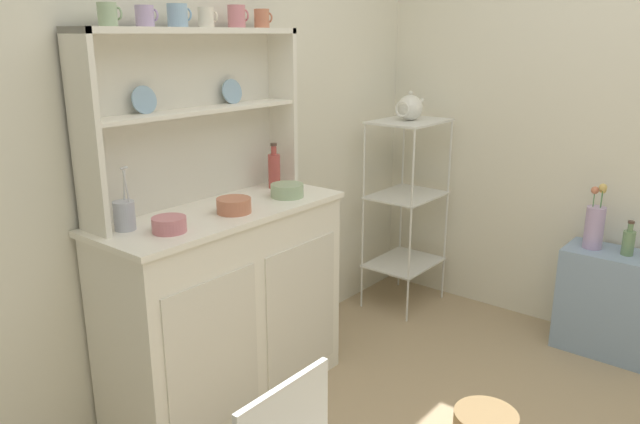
{
  "coord_description": "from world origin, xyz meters",
  "views": [
    {
      "loc": [
        -1.78,
        -0.51,
        1.62
      ],
      "look_at": [
        0.24,
        1.12,
        0.86
      ],
      "focal_mm": 34.44,
      "sensor_mm": 36.0,
      "label": 1
    }
  ],
  "objects": [
    {
      "name": "cup_lilac_1",
      "position": [
        -0.33,
        1.49,
        1.68
      ],
      "size": [
        0.08,
        0.07,
        0.08
      ],
      "color": "#B79ECC",
      "rests_on": "hutch_shelf_unit"
    },
    {
      "name": "bowl_mixing_large",
      "position": [
        -0.44,
        1.29,
        0.93
      ],
      "size": [
        0.13,
        0.13,
        0.06
      ],
      "primitive_type": "cylinder",
      "color": "#D17A84",
      "rests_on": "hutch_cabinet"
    },
    {
      "name": "cup_rose_4",
      "position": [
        0.13,
        1.49,
        1.69
      ],
      "size": [
        0.09,
        0.08,
        0.09
      ],
      "color": "#D17A84",
      "rests_on": "hutch_shelf_unit"
    },
    {
      "name": "oil_bottle",
      "position": [
        1.44,
        0.11,
        0.62
      ],
      "size": [
        0.06,
        0.06,
        0.18
      ],
      "color": "#6B8C60",
      "rests_on": "side_shelf_blue"
    },
    {
      "name": "utensil_jar",
      "position": [
        -0.52,
        1.45,
        0.96
      ],
      "size": [
        0.08,
        0.08,
        0.25
      ],
      "color": "#B2B7C6",
      "rests_on": "hutch_cabinet"
    },
    {
      "name": "porcelain_teapot",
      "position": [
        1.29,
        1.31,
        1.21
      ],
      "size": [
        0.24,
        0.14,
        0.17
      ],
      "color": "white",
      "rests_on": "bakers_rack"
    },
    {
      "name": "hutch_shelf_unit",
      "position": [
        -0.11,
        1.53,
        1.33
      ],
      "size": [
        1.05,
        0.18,
        0.74
      ],
      "color": "silver",
      "rests_on": "hutch_cabinet"
    },
    {
      "name": "hutch_cabinet",
      "position": [
        -0.11,
        1.37,
        0.46
      ],
      "size": [
        1.13,
        0.45,
        0.9
      ],
      "color": "white",
      "rests_on": "ground"
    },
    {
      "name": "cup_sky_2",
      "position": [
        -0.18,
        1.49,
        1.68
      ],
      "size": [
        0.09,
        0.08,
        0.09
      ],
      "color": "#8EB2D1",
      "rests_on": "hutch_shelf_unit"
    },
    {
      "name": "jam_bottle",
      "position": [
        0.31,
        1.45,
        0.99
      ],
      "size": [
        0.06,
        0.06,
        0.22
      ],
      "color": "#B74C47",
      "rests_on": "hutch_cabinet"
    },
    {
      "name": "cup_sage_0",
      "position": [
        -0.49,
        1.49,
        1.68
      ],
      "size": [
        0.08,
        0.07,
        0.08
      ],
      "color": "#9EB78E",
      "rests_on": "hutch_shelf_unit"
    },
    {
      "name": "wall_back",
      "position": [
        0.0,
        1.62,
        1.25
      ],
      "size": [
        3.84,
        0.05,
        2.5
      ],
      "primitive_type": "cube",
      "color": "silver",
      "rests_on": "ground"
    },
    {
      "name": "flower_vase",
      "position": [
        1.44,
        0.27,
        0.67
      ],
      "size": [
        0.09,
        0.09,
        0.35
      ],
      "color": "#B79ECC",
      "rests_on": "side_shelf_blue"
    },
    {
      "name": "bowl_cream_small",
      "position": [
        0.22,
        1.29,
        0.93
      ],
      "size": [
        0.15,
        0.15,
        0.06
      ],
      "primitive_type": "cylinder",
      "color": "#9EB78E",
      "rests_on": "hutch_cabinet"
    },
    {
      "name": "cup_terracotta_5",
      "position": [
        0.29,
        1.49,
        1.68
      ],
      "size": [
        0.08,
        0.07,
        0.08
      ],
      "color": "#C67556",
      "rests_on": "hutch_shelf_unit"
    },
    {
      "name": "bowl_floral_medium",
      "position": [
        -0.11,
        1.29,
        0.93
      ],
      "size": [
        0.14,
        0.14,
        0.06
      ],
      "primitive_type": "cylinder",
      "color": "#C67556",
      "rests_on": "hutch_cabinet"
    },
    {
      "name": "side_shelf_blue",
      "position": [
        1.44,
        0.16,
        0.27
      ],
      "size": [
        0.28,
        0.48,
        0.55
      ],
      "primitive_type": "cube",
      "color": "#849EBC",
      "rests_on": "ground"
    },
    {
      "name": "bakers_rack",
      "position": [
        1.29,
        1.31,
        0.7
      ],
      "size": [
        0.45,
        0.34,
        1.14
      ],
      "color": "silver",
      "rests_on": "ground"
    },
    {
      "name": "cup_cream_3",
      "position": [
        -0.04,
        1.49,
        1.68
      ],
      "size": [
        0.08,
        0.07,
        0.08
      ],
      "color": "silver",
      "rests_on": "hutch_shelf_unit"
    }
  ]
}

